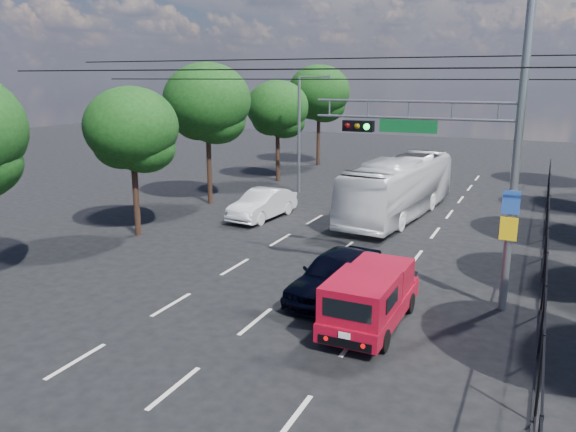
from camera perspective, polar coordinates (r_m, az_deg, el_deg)
The scene contains 14 objects.
ground at distance 13.79m, azimuth -11.50°, elevation -16.73°, with size 120.00×120.00×0.00m, color black.
lane_markings at distance 25.51m, azimuth 7.27°, elevation -2.05°, with size 6.12×38.00×0.01m.
signal_mast at distance 17.63m, azimuth 18.39°, elevation 7.59°, with size 6.43×0.39×9.50m.
streetlight_left at distance 34.38m, azimuth 1.39°, elevation 8.85°, with size 2.09×0.22×7.08m.
utility_wires at distance 19.66m, azimuth 3.21°, elevation 14.66°, with size 22.00×5.04×0.74m.
fence_right at distance 22.42m, azimuth 24.72°, elevation -2.76°, with size 0.06×34.03×2.00m.
tree_left_b at distance 25.59m, azimuth -15.51°, elevation 8.06°, with size 4.08×4.08×6.63m.
tree_left_c at distance 31.51m, azimuth -8.16°, elevation 10.90°, with size 4.80×4.80×7.80m.
tree_left_d at distance 38.34m, azimuth -1.03°, elevation 10.53°, with size 4.20×4.20×6.83m.
tree_left_e at distance 45.70m, azimuth 3.19°, elevation 12.07°, with size 4.92×4.92×7.99m.
red_pickup at distance 16.24m, azimuth 8.42°, elevation -8.07°, with size 1.80×4.73×1.75m.
navy_hatchback at distance 18.26m, azimuth 4.92°, elevation -5.95°, with size 1.84×4.58×1.56m, color black.
white_bus at distance 29.24m, azimuth 11.18°, elevation 2.86°, with size 2.52×10.76×3.00m, color white.
white_van at distance 28.39m, azimuth -2.60°, elevation 1.21°, with size 1.56×4.47×1.47m, color silver.
Camera 1 is at (7.25, -9.44, 6.96)m, focal length 35.00 mm.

